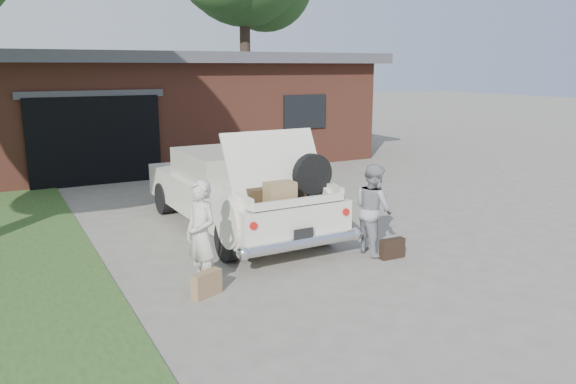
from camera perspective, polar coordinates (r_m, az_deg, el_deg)
name	(u,v)px	position (r m, az deg, el deg)	size (l,w,h in m)	color
ground	(308,275)	(8.12, 2.02, -8.43)	(90.00, 90.00, 0.00)	gray
house	(155,106)	(18.68, -13.32, 8.51)	(12.80, 7.80, 3.30)	brown
sedan	(236,190)	(10.25, -5.34, 0.23)	(2.02, 4.95, 1.93)	silver
woman_left	(201,235)	(7.53, -8.82, -4.33)	(0.54, 0.35, 1.48)	beige
woman_right	(373,209)	(8.94, 8.67, -1.73)	(0.70, 0.54, 1.44)	gray
suitcase_left	(207,284)	(7.43, -8.27, -9.23)	(0.43, 0.14, 0.33)	#99744E
suitcase_right	(392,249)	(8.89, 10.54, -5.67)	(0.41, 0.13, 0.31)	black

